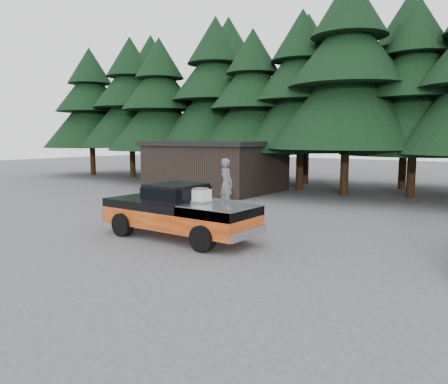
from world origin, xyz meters
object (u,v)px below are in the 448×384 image
Objects in this scene: air_compressor at (200,196)px; utility_building at (215,166)px; man_on_bed at (226,183)px; pickup_truck at (179,220)px.

utility_building is at bearing 120.84° from air_compressor.
air_compressor is 0.08× the size of utility_building.
utility_building reaches higher than man_on_bed.
air_compressor is 14.53m from utility_building.
man_on_bed is at bearing -51.39° from utility_building.
man_on_bed is at bearing -19.95° from air_compressor.
pickup_truck is 9.47× the size of air_compressor.
utility_building is at bearing -26.49° from man_on_bed.
air_compressor is 1.56m from man_on_bed.
air_compressor reaches higher than pickup_truck.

